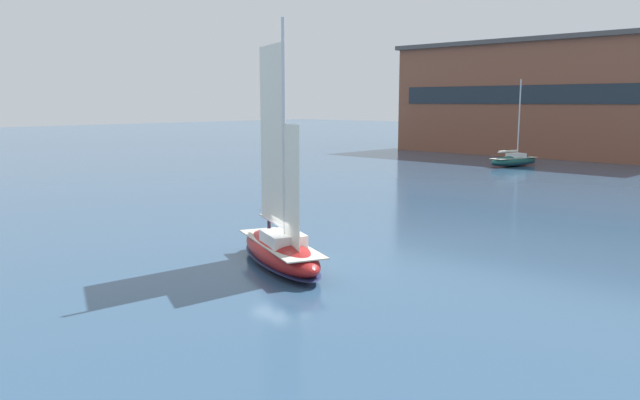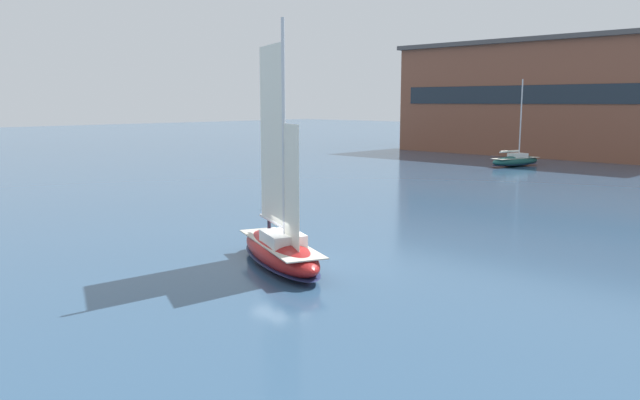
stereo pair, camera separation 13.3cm
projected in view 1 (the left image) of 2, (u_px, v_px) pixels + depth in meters
name	position (u px, v px, depth m)	size (l,w,h in m)	color
ground_plane	(280.00, 266.00, 32.62)	(400.00, 400.00, 0.00)	#2D4C6B
waterfront_building	(542.00, 98.00, 101.25)	(46.47, 18.08, 18.14)	brown
sailboat_main	(280.00, 247.00, 32.46)	(9.39, 5.94, 12.54)	maroon
sailboat_moored_mid_channel	(514.00, 160.00, 82.99)	(4.39, 8.65, 11.46)	#194C47
channel_buoy	(273.00, 201.00, 50.21)	(0.84, 0.84, 1.56)	yellow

